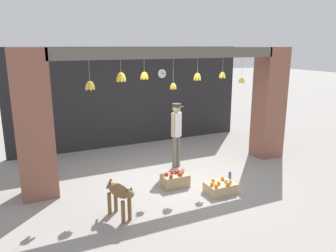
{
  "coord_description": "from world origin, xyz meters",
  "views": [
    {
      "loc": [
        -3.24,
        -6.43,
        3.0
      ],
      "look_at": [
        0.0,
        0.43,
        1.12
      ],
      "focal_mm": 35.0,
      "sensor_mm": 36.0,
      "label": 1
    }
  ],
  "objects_px": {
    "water_bottle": "(230,177)",
    "wall_clock": "(162,74)",
    "dog": "(120,194)",
    "fruit_crate_apples": "(175,180)",
    "shopkeeper": "(176,130)",
    "fruit_crate_oranges": "(220,187)"
  },
  "relations": [
    {
      "from": "fruit_crate_oranges",
      "to": "water_bottle",
      "type": "relative_size",
      "value": 2.54
    },
    {
      "from": "fruit_crate_apples",
      "to": "water_bottle",
      "type": "height_order",
      "value": "fruit_crate_apples"
    },
    {
      "from": "fruit_crate_oranges",
      "to": "fruit_crate_apples",
      "type": "distance_m",
      "value": 0.99
    },
    {
      "from": "water_bottle",
      "to": "wall_clock",
      "type": "xyz_separation_m",
      "value": [
        -0.03,
        3.65,
        2.04
      ]
    },
    {
      "from": "shopkeeper",
      "to": "water_bottle",
      "type": "height_order",
      "value": "shopkeeper"
    },
    {
      "from": "shopkeeper",
      "to": "water_bottle",
      "type": "bearing_deg",
      "value": 93.78
    },
    {
      "from": "dog",
      "to": "fruit_crate_oranges",
      "type": "bearing_deg",
      "value": 75.15
    },
    {
      "from": "dog",
      "to": "water_bottle",
      "type": "relative_size",
      "value": 3.51
    },
    {
      "from": "shopkeeper",
      "to": "water_bottle",
      "type": "xyz_separation_m",
      "value": [
        0.68,
        -1.34,
        -0.85
      ]
    },
    {
      "from": "shopkeeper",
      "to": "dog",
      "type": "bearing_deg",
      "value": 18.79
    },
    {
      "from": "shopkeeper",
      "to": "fruit_crate_apples",
      "type": "bearing_deg",
      "value": 39.04
    },
    {
      "from": "fruit_crate_apples",
      "to": "dog",
      "type": "bearing_deg",
      "value": -152.06
    },
    {
      "from": "water_bottle",
      "to": "wall_clock",
      "type": "height_order",
      "value": "wall_clock"
    },
    {
      "from": "dog",
      "to": "water_bottle",
      "type": "distance_m",
      "value": 2.78
    },
    {
      "from": "dog",
      "to": "fruit_crate_apples",
      "type": "relative_size",
      "value": 1.41
    },
    {
      "from": "fruit_crate_oranges",
      "to": "dog",
      "type": "bearing_deg",
      "value": -177.63
    },
    {
      "from": "fruit_crate_oranges",
      "to": "fruit_crate_apples",
      "type": "height_order",
      "value": "fruit_crate_apples"
    },
    {
      "from": "fruit_crate_oranges",
      "to": "fruit_crate_apples",
      "type": "xyz_separation_m",
      "value": [
        -0.7,
        0.7,
        0.03
      ]
    },
    {
      "from": "dog",
      "to": "fruit_crate_oranges",
      "type": "xyz_separation_m",
      "value": [
        2.18,
        0.09,
        -0.34
      ]
    },
    {
      "from": "water_bottle",
      "to": "wall_clock",
      "type": "distance_m",
      "value": 4.18
    },
    {
      "from": "fruit_crate_oranges",
      "to": "wall_clock",
      "type": "bearing_deg",
      "value": 82.95
    },
    {
      "from": "dog",
      "to": "water_bottle",
      "type": "bearing_deg",
      "value": 82.9
    }
  ]
}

